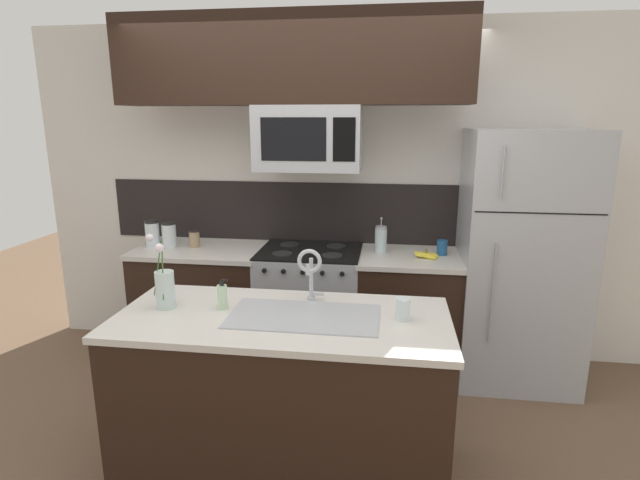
% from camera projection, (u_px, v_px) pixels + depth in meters
% --- Properties ---
extents(ground_plane, '(10.00, 10.00, 0.00)m').
position_uv_depth(ground_plane, '(288.00, 430.00, 3.10)').
color(ground_plane, brown).
extents(rear_partition, '(5.20, 0.10, 2.60)m').
position_uv_depth(rear_partition, '(354.00, 194.00, 3.98)').
color(rear_partition, silver).
rests_on(rear_partition, ground).
extents(splash_band, '(3.40, 0.01, 0.48)m').
position_uv_depth(splash_band, '(316.00, 212.00, 4.00)').
color(splash_band, black).
rests_on(splash_band, rear_partition).
extents(back_counter_left, '(0.99, 0.65, 0.91)m').
position_uv_depth(back_counter_left, '(204.00, 303.00, 3.97)').
color(back_counter_left, black).
rests_on(back_counter_left, ground).
extents(back_counter_right, '(0.75, 0.65, 0.91)m').
position_uv_depth(back_counter_right, '(407.00, 313.00, 3.76)').
color(back_counter_right, black).
rests_on(back_counter_right, ground).
extents(stove_range, '(0.76, 0.64, 0.93)m').
position_uv_depth(stove_range, '(310.00, 308.00, 3.85)').
color(stove_range, '#A8AAAF').
rests_on(stove_range, ground).
extents(microwave, '(0.74, 0.40, 0.45)m').
position_uv_depth(microwave, '(309.00, 138.00, 3.53)').
color(microwave, '#A8AAAF').
extents(upper_cabinet_band, '(2.44, 0.34, 0.60)m').
position_uv_depth(upper_cabinet_band, '(291.00, 60.00, 3.39)').
color(upper_cabinet_band, black).
extents(refrigerator, '(0.83, 0.74, 1.82)m').
position_uv_depth(refrigerator, '(520.00, 259.00, 3.56)').
color(refrigerator, '#A8AAAF').
rests_on(refrigerator, ground).
extents(storage_jar_tall, '(0.11, 0.11, 0.21)m').
position_uv_depth(storage_jar_tall, '(152.00, 233.00, 3.87)').
color(storage_jar_tall, silver).
rests_on(storage_jar_tall, back_counter_left).
extents(storage_jar_medium, '(0.11, 0.11, 0.20)m').
position_uv_depth(storage_jar_medium, '(169.00, 234.00, 3.87)').
color(storage_jar_medium, silver).
rests_on(storage_jar_medium, back_counter_left).
extents(storage_jar_short, '(0.08, 0.08, 0.13)m').
position_uv_depth(storage_jar_short, '(194.00, 238.00, 3.87)').
color(storage_jar_short, '#997F5B').
rests_on(storage_jar_short, back_counter_left).
extents(banana_bunch, '(0.19, 0.12, 0.08)m').
position_uv_depth(banana_bunch, '(426.00, 255.00, 3.57)').
color(banana_bunch, yellow).
rests_on(banana_bunch, back_counter_right).
extents(french_press, '(0.09, 0.09, 0.27)m').
position_uv_depth(french_press, '(381.00, 239.00, 3.71)').
color(french_press, silver).
rests_on(french_press, back_counter_right).
extents(coffee_tin, '(0.08, 0.08, 0.11)m').
position_uv_depth(coffee_tin, '(442.00, 248.00, 3.65)').
color(coffee_tin, '#1E5184').
rests_on(coffee_tin, back_counter_right).
extents(island_counter, '(1.70, 0.77, 0.91)m').
position_uv_depth(island_counter, '(283.00, 395.00, 2.65)').
color(island_counter, black).
rests_on(island_counter, ground).
extents(kitchen_sink, '(0.76, 0.41, 0.16)m').
position_uv_depth(kitchen_sink, '(304.00, 329.00, 2.54)').
color(kitchen_sink, '#ADAFB5').
rests_on(kitchen_sink, island_counter).
extents(sink_faucet, '(0.14, 0.14, 0.31)m').
position_uv_depth(sink_faucet, '(310.00, 268.00, 2.67)').
color(sink_faucet, '#B7BABF').
rests_on(sink_faucet, island_counter).
extents(dish_soap_bottle, '(0.06, 0.05, 0.16)m').
position_uv_depth(dish_soap_bottle, '(222.00, 297.00, 2.61)').
color(dish_soap_bottle, beige).
rests_on(dish_soap_bottle, island_counter).
extents(drinking_glass, '(0.07, 0.07, 0.11)m').
position_uv_depth(drinking_glass, '(403.00, 309.00, 2.47)').
color(drinking_glass, silver).
rests_on(drinking_glass, island_counter).
extents(flower_vase, '(0.14, 0.13, 0.40)m').
position_uv_depth(flower_vase, '(165.00, 288.00, 2.62)').
color(flower_vase, silver).
rests_on(flower_vase, island_counter).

